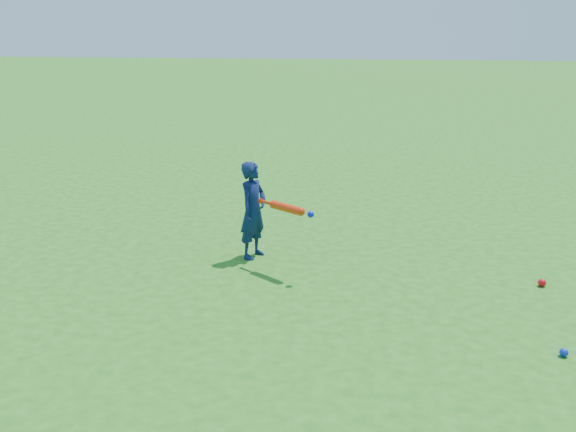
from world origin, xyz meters
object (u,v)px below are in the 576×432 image
object	(u,v)px
child	(253,210)
bat_swing	(289,208)
ground_ball_red	(542,283)
ground_ball_blue	(564,352)

from	to	relation	value
child	bat_swing	world-z (taller)	child
ground_ball_red	ground_ball_blue	bearing A→B (deg)	-96.09
ground_ball_blue	bat_swing	world-z (taller)	bat_swing
ground_ball_red	bat_swing	size ratio (longest dim) A/B	0.12
child	ground_ball_red	distance (m)	2.86
ground_ball_red	child	bearing A→B (deg)	171.94
child	bat_swing	distance (m)	0.57
ground_ball_red	ground_ball_blue	size ratio (longest dim) A/B	1.15
ground_ball_red	ground_ball_blue	world-z (taller)	ground_ball_red
child	ground_ball_blue	xyz separation A→B (m)	(2.65, -1.73, -0.47)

